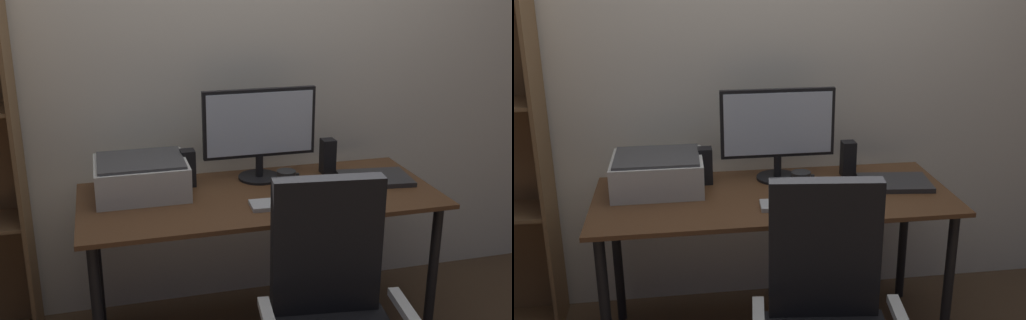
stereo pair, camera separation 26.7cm
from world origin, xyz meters
TOP-DOWN VIEW (x-y plane):
  - back_wall at (0.00, 0.51)m, footprint 6.40×0.10m
  - desk at (0.00, 0.00)m, footprint 1.58×0.67m
  - monitor at (0.05, 0.19)m, footprint 0.53×0.20m
  - keyboard at (0.07, -0.16)m, footprint 0.29×0.12m
  - mouse at (0.29, -0.16)m, footprint 0.06×0.10m
  - coffee_mug at (0.13, 0.02)m, footprint 0.10×0.09m
  - laptop at (0.57, 0.03)m, footprint 0.34×0.26m
  - speaker_left at (-0.29, 0.19)m, footprint 0.06×0.07m
  - speaker_right at (0.39, 0.19)m, footprint 0.06×0.07m
  - printer at (-0.51, 0.14)m, footprint 0.40×0.34m

SIDE VIEW (x-z plane):
  - desk at x=0.00m, z-range 0.28..1.02m
  - keyboard at x=0.07m, z-range 0.74..0.76m
  - laptop at x=0.57m, z-range 0.74..0.76m
  - mouse at x=0.29m, z-range 0.74..0.77m
  - coffee_mug at x=0.13m, z-range 0.74..0.83m
  - printer at x=-0.51m, z-range 0.74..0.90m
  - speaker_left at x=-0.29m, z-range 0.74..0.91m
  - speaker_right at x=0.39m, z-range 0.74..0.91m
  - monitor at x=0.05m, z-range 0.77..1.20m
  - back_wall at x=0.00m, z-range 0.00..2.60m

